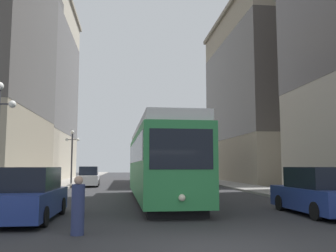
{
  "coord_description": "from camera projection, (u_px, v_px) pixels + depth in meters",
  "views": [
    {
      "loc": [
        -2.07,
        -8.33,
        1.86
      ],
      "look_at": [
        -0.07,
        8.55,
        3.72
      ],
      "focal_mm": 39.27,
      "sensor_mm": 36.0,
      "label": 1
    }
  ],
  "objects": [
    {
      "name": "parked_car_right_far",
      "position": [
        317.0,
        193.0,
        14.14
      ],
      "size": [
        1.89,
        4.73,
        1.82
      ],
      "rotation": [
        0.0,
        0.0,
        3.14
      ],
      "color": "black",
      "rests_on": "ground"
    },
    {
      "name": "sidewalk_right",
      "position": [
        202.0,
        180.0,
        48.72
      ],
      "size": [
        3.22,
        120.0,
        0.15
      ],
      "primitive_type": "cube",
      "color": "gray",
      "rests_on": "ground"
    },
    {
      "name": "streetcar",
      "position": [
        159.0,
        162.0,
        19.56
      ],
      "size": [
        2.85,
        14.5,
        3.89
      ],
      "rotation": [
        0.0,
        0.0,
        0.02
      ],
      "color": "black",
      "rests_on": "ground"
    },
    {
      "name": "parked_car_left_mid",
      "position": [
        30.0,
        195.0,
        12.72
      ],
      "size": [
        1.93,
        4.91,
        1.82
      ],
      "rotation": [
        0.0,
        0.0,
        -0.01
      ],
      "color": "black",
      "rests_on": "ground"
    },
    {
      "name": "building_right_midblock",
      "position": [
        273.0,
        94.0,
        44.77
      ],
      "size": [
        12.7,
        20.85,
        20.59
      ],
      "color": "gray",
      "rests_on": "ground"
    },
    {
      "name": "ground_plane",
      "position": [
        216.0,
        249.0,
        8.26
      ],
      "size": [
        200.0,
        200.0,
        0.0
      ],
      "primitive_type": "plane",
      "color": "#303033"
    },
    {
      "name": "lamp_post_left_far",
      "position": [
        72.0,
        148.0,
        36.16
      ],
      "size": [
        1.41,
        0.36,
        5.23
      ],
      "color": "#333338",
      "rests_on": "sidewalk_left"
    },
    {
      "name": "pedestrian_crossing_near",
      "position": [
        78.0,
        207.0,
        9.99
      ],
      "size": [
        0.36,
        0.36,
        1.59
      ],
      "rotation": [
        0.0,
        0.0,
        2.27
      ],
      "color": "navy",
      "rests_on": "ground"
    },
    {
      "name": "building_left_midblock",
      "position": [
        31.0,
        85.0,
        50.41
      ],
      "size": [
        10.73,
        20.32,
        25.02
      ],
      "color": "#B2A893",
      "rests_on": "ground"
    },
    {
      "name": "sidewalk_left",
      "position": [
        76.0,
        180.0,
        46.79
      ],
      "size": [
        3.22,
        120.0,
        0.15
      ],
      "primitive_type": "cube",
      "color": "gray",
      "rests_on": "ground"
    },
    {
      "name": "parked_car_left_near",
      "position": [
        89.0,
        177.0,
        33.77
      ],
      "size": [
        2.01,
        4.79,
        1.82
      ],
      "rotation": [
        0.0,
        0.0,
        0.04
      ],
      "color": "black",
      "rests_on": "ground"
    },
    {
      "name": "transit_bus",
      "position": [
        175.0,
        165.0,
        36.56
      ],
      "size": [
        2.75,
        11.63,
        3.45
      ],
      "rotation": [
        0.0,
        0.0,
        -0.01
      ],
      "color": "black",
      "rests_on": "ground"
    }
  ]
}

